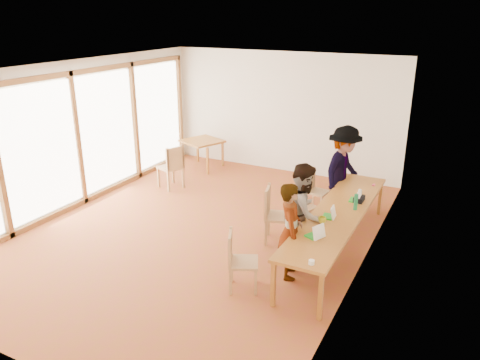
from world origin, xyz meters
name	(u,v)px	position (x,y,z in m)	size (l,w,h in m)	color
ground	(202,230)	(0.00, 0.00, 0.00)	(8.00, 8.00, 0.00)	#974624
wall_back	(283,113)	(0.00, 4.00, 1.50)	(6.00, 0.10, 3.00)	beige
wall_front	(2,251)	(0.00, -4.00, 1.50)	(6.00, 0.10, 3.00)	beige
wall_right	(368,180)	(3.00, 0.00, 1.50)	(0.10, 8.00, 3.00)	beige
window_wall	(76,135)	(-2.96, 0.00, 1.50)	(0.10, 8.00, 3.00)	white
ceiling	(196,67)	(0.00, 0.00, 3.02)	(6.00, 8.00, 0.04)	white
communal_table	(338,214)	(2.50, 0.33, 0.70)	(0.80, 4.00, 0.75)	#A16123
side_table	(202,143)	(-1.92, 3.20, 0.67)	(0.90, 0.90, 0.75)	#A16123
chair_near	(237,255)	(1.50, -1.44, 0.56)	(0.56, 0.56, 0.49)	tan
chair_mid	(273,209)	(1.37, 0.21, 0.63)	(0.59, 0.59, 0.54)	tan
chair_far	(300,200)	(1.57, 1.01, 0.54)	(0.51, 0.51, 0.46)	tan
chair_empty	(314,186)	(1.56, 1.90, 0.52)	(0.44, 0.44, 0.45)	tan
chair_spare	(173,163)	(-1.72, 1.59, 0.63)	(0.62, 0.62, 0.55)	tan
person_near	(290,231)	(2.06, -0.74, 0.77)	(0.56, 0.37, 1.53)	gray
person_mid	(304,213)	(2.05, -0.14, 0.83)	(0.81, 0.63, 1.66)	gray
person_far	(343,171)	(2.13, 1.94, 0.92)	(1.18, 0.68, 1.83)	gray
laptop_near	(316,234)	(2.47, -0.74, 0.81)	(0.30, 0.31, 0.21)	green
laptop_mid	(330,215)	(2.45, 0.04, 0.80)	(0.22, 0.25, 0.19)	green
laptop_far	(357,198)	(2.66, 0.94, 0.80)	(0.22, 0.25, 0.20)	green
yellow_mug	(322,220)	(2.39, -0.22, 0.80)	(0.13, 0.13, 0.10)	gold
green_bottle	(356,202)	(2.73, 0.54, 0.89)	(0.07, 0.07, 0.28)	#197741
clear_glass	(360,192)	(2.63, 1.28, 0.80)	(0.07, 0.07, 0.09)	silver
condiment_cup	(312,262)	(2.66, -1.52, 0.78)	(0.08, 0.08, 0.06)	white
pink_phone	(374,185)	(2.76, 1.87, 0.76)	(0.05, 0.10, 0.01)	#F33B6C
black_pouch	(359,199)	(2.70, 0.94, 0.80)	(0.16, 0.26, 0.09)	black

